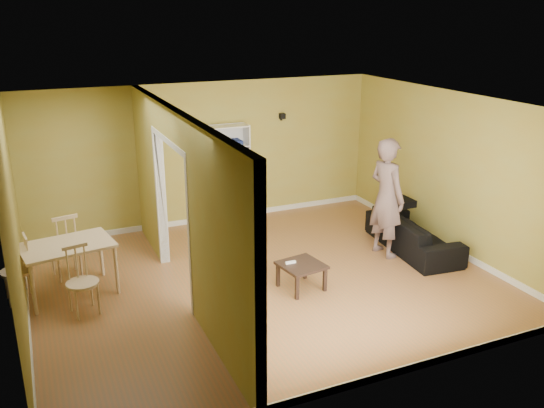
{
  "coord_description": "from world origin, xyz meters",
  "views": [
    {
      "loc": [
        -2.99,
        -7.1,
        3.79
      ],
      "look_at": [
        0.2,
        0.2,
        1.1
      ],
      "focal_mm": 38.0,
      "sensor_mm": 36.0,
      "label": 1
    }
  ],
  "objects_px": {
    "coffee_table": "(301,268)",
    "sofa": "(414,228)",
    "person": "(387,188)",
    "dining_table": "(67,249)",
    "chair_near": "(82,281)",
    "chair_far": "(65,245)",
    "bookshelf": "(227,174)",
    "chair_left": "(16,270)"
  },
  "relations": [
    {
      "from": "sofa",
      "to": "chair_far",
      "type": "height_order",
      "value": "chair_far"
    },
    {
      "from": "person",
      "to": "chair_near",
      "type": "xyz_separation_m",
      "value": [
        -4.71,
        -0.07,
        -0.67
      ]
    },
    {
      "from": "dining_table",
      "to": "chair_far",
      "type": "distance_m",
      "value": 0.64
    },
    {
      "from": "chair_left",
      "to": "chair_far",
      "type": "xyz_separation_m",
      "value": [
        0.67,
        0.54,
        0.04
      ]
    },
    {
      "from": "chair_left",
      "to": "chair_far",
      "type": "relative_size",
      "value": 0.92
    },
    {
      "from": "dining_table",
      "to": "chair_far",
      "type": "bearing_deg",
      "value": 89.77
    },
    {
      "from": "dining_table",
      "to": "bookshelf",
      "type": "bearing_deg",
      "value": 32.31
    },
    {
      "from": "bookshelf",
      "to": "dining_table",
      "type": "xyz_separation_m",
      "value": [
        -3.0,
        -1.9,
        -0.25
      ]
    },
    {
      "from": "chair_far",
      "to": "chair_left",
      "type": "bearing_deg",
      "value": 27.41
    },
    {
      "from": "person",
      "to": "chair_far",
      "type": "bearing_deg",
      "value": 68.64
    },
    {
      "from": "dining_table",
      "to": "chair_left",
      "type": "xyz_separation_m",
      "value": [
        -0.67,
        0.07,
        -0.21
      ]
    },
    {
      "from": "chair_far",
      "to": "person",
      "type": "bearing_deg",
      "value": 154.52
    },
    {
      "from": "person",
      "to": "chair_near",
      "type": "bearing_deg",
      "value": 83.39
    },
    {
      "from": "chair_left",
      "to": "coffee_table",
      "type": "bearing_deg",
      "value": 64.75
    },
    {
      "from": "person",
      "to": "dining_table",
      "type": "relative_size",
      "value": 1.89
    },
    {
      "from": "sofa",
      "to": "person",
      "type": "relative_size",
      "value": 0.87
    },
    {
      "from": "chair_near",
      "to": "chair_left",
      "type": "bearing_deg",
      "value": 125.69
    },
    {
      "from": "person",
      "to": "bookshelf",
      "type": "relative_size",
      "value": 1.23
    },
    {
      "from": "person",
      "to": "dining_table",
      "type": "height_order",
      "value": "person"
    },
    {
      "from": "dining_table",
      "to": "chair_near",
      "type": "distance_m",
      "value": 0.69
    },
    {
      "from": "bookshelf",
      "to": "dining_table",
      "type": "height_order",
      "value": "bookshelf"
    },
    {
      "from": "person",
      "to": "chair_left",
      "type": "bearing_deg",
      "value": 75.82
    },
    {
      "from": "sofa",
      "to": "coffee_table",
      "type": "height_order",
      "value": "sofa"
    },
    {
      "from": "sofa",
      "to": "dining_table",
      "type": "bearing_deg",
      "value": 89.21
    },
    {
      "from": "bookshelf",
      "to": "chair_left",
      "type": "height_order",
      "value": "bookshelf"
    },
    {
      "from": "coffee_table",
      "to": "chair_far",
      "type": "bearing_deg",
      "value": 149.67
    },
    {
      "from": "dining_table",
      "to": "sofa",
      "type": "bearing_deg",
      "value": -6.64
    },
    {
      "from": "bookshelf",
      "to": "sofa",
      "type": "bearing_deg",
      "value": -46.98
    },
    {
      "from": "person",
      "to": "chair_near",
      "type": "distance_m",
      "value": 4.76
    },
    {
      "from": "sofa",
      "to": "person",
      "type": "xyz_separation_m",
      "value": [
        -0.54,
        0.05,
        0.76
      ]
    },
    {
      "from": "sofa",
      "to": "coffee_table",
      "type": "distance_m",
      "value": 2.39
    },
    {
      "from": "person",
      "to": "bookshelf",
      "type": "xyz_separation_m",
      "value": [
        -1.81,
        2.48,
        -0.21
      ]
    },
    {
      "from": "chair_near",
      "to": "bookshelf",
      "type": "bearing_deg",
      "value": 29.65
    },
    {
      "from": "person",
      "to": "coffee_table",
      "type": "bearing_deg",
      "value": 100.47
    },
    {
      "from": "sofa",
      "to": "chair_near",
      "type": "height_order",
      "value": "chair_near"
    },
    {
      "from": "chair_left",
      "to": "chair_near",
      "type": "relative_size",
      "value": 1.01
    },
    {
      "from": "sofa",
      "to": "person",
      "type": "distance_m",
      "value": 0.93
    },
    {
      "from": "chair_left",
      "to": "chair_near",
      "type": "height_order",
      "value": "chair_left"
    },
    {
      "from": "coffee_table",
      "to": "person",
      "type": "bearing_deg",
      "value": 17.92
    },
    {
      "from": "dining_table",
      "to": "coffee_table",
      "type": "bearing_deg",
      "value": -20.91
    },
    {
      "from": "bookshelf",
      "to": "chair_left",
      "type": "bearing_deg",
      "value": -153.51
    },
    {
      "from": "coffee_table",
      "to": "sofa",
      "type": "bearing_deg",
      "value": 12.88
    }
  ]
}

